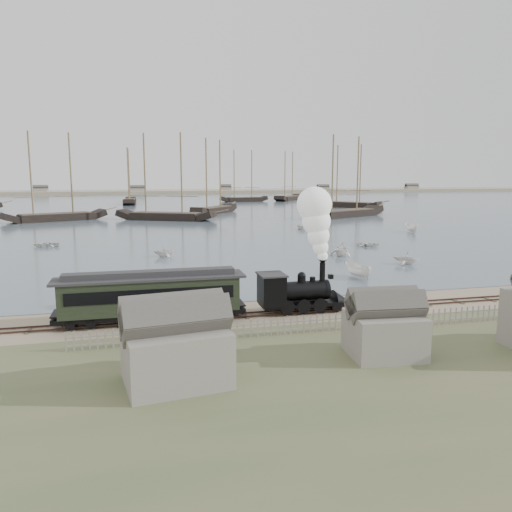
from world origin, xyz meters
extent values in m
plane|color=tan|center=(0.00, 0.00, 0.00)|extent=(600.00, 600.00, 0.00)
cube|color=#4A5B6A|center=(0.00, 170.00, 0.03)|extent=(600.00, 336.00, 0.06)
cube|color=#3E2922|center=(0.00, -2.50, 0.10)|extent=(120.00, 0.08, 0.12)
cube|color=#3E2922|center=(0.00, -1.50, 0.10)|extent=(120.00, 0.08, 0.12)
cube|color=#3A2E25|center=(0.00, -2.00, 0.03)|extent=(120.00, 1.80, 0.06)
cube|color=tan|center=(0.00, 250.00, 0.00)|extent=(500.00, 20.00, 1.80)
cube|color=black|center=(0.56, -2.00, 0.70)|extent=(6.67, 1.96, 0.25)
cylinder|color=black|center=(0.16, -2.00, 1.68)|extent=(4.12, 1.47, 1.47)
cube|color=black|center=(-1.99, -2.00, 1.88)|extent=(1.77, 2.16, 2.26)
cube|color=#2E2E31|center=(-1.99, -2.00, 3.05)|extent=(1.96, 2.35, 0.12)
cylinder|color=black|center=(2.03, -2.00, 3.00)|extent=(0.43, 0.43, 1.57)
sphere|color=black|center=(0.36, -2.00, 2.83)|extent=(0.63, 0.63, 0.63)
cone|color=black|center=(3.70, -2.00, 0.60)|extent=(1.37, 1.96, 1.96)
cube|color=black|center=(2.71, -2.00, 2.66)|extent=(0.34, 0.34, 0.34)
cube|color=black|center=(-10.84, -2.00, 0.68)|extent=(13.28, 2.18, 0.33)
cube|color=black|center=(-10.84, -2.00, 2.01)|extent=(12.33, 2.37, 2.37)
cube|color=black|center=(-10.84, -3.20, 2.25)|extent=(11.38, 0.06, 0.85)
cube|color=black|center=(-10.84, -0.80, 2.25)|extent=(11.38, 0.06, 0.85)
cube|color=#2E2E31|center=(-10.84, -2.00, 3.24)|extent=(13.28, 2.56, 0.17)
cube|color=#2E2E31|center=(-10.84, -2.00, 3.53)|extent=(11.85, 1.14, 0.43)
imported|color=white|center=(-5.63, -0.24, 0.36)|extent=(3.10, 3.87, 0.71)
imported|color=white|center=(-13.83, 12.12, 0.48)|extent=(4.71, 3.95, 0.84)
imported|color=white|center=(-8.23, 26.79, 0.80)|extent=(3.01, 3.30, 1.48)
imported|color=white|center=(10.07, 8.76, 0.78)|extent=(3.97, 2.23, 1.45)
imported|color=white|center=(21.20, 29.04, 0.40)|extent=(3.72, 4.04, 0.68)
imported|color=white|center=(14.04, 22.12, 0.95)|extent=(4.35, 4.44, 1.77)
imported|color=white|center=(37.03, 43.82, 0.86)|extent=(4.30, 2.06, 1.60)
imported|color=white|center=(-24.47, 39.84, 0.43)|extent=(2.57, 3.60, 0.74)
imported|color=white|center=(19.15, 53.35, 0.74)|extent=(3.19, 2.98, 1.36)
imported|color=white|center=(18.92, 14.50, 0.83)|extent=(3.75, 3.84, 1.53)
camera|label=1|loc=(-11.74, -37.12, 10.38)|focal=35.00mm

